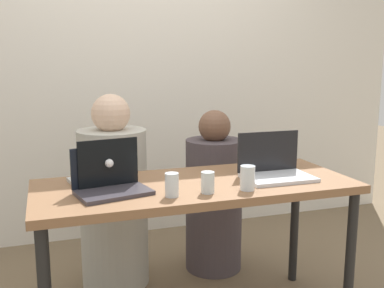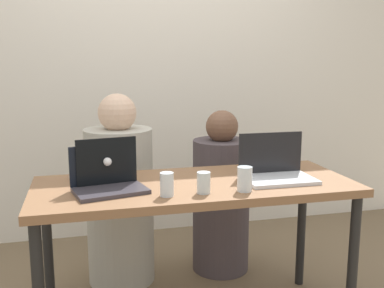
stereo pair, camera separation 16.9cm
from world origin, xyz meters
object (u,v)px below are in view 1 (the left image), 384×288
object	(u,v)px
laptop_back_left	(104,175)
laptop_front_right	(275,168)
laptop_front_left	(110,183)
water_glass_center	(208,184)
person_on_right	(214,200)
water_glass_left	(172,186)
water_glass_right	(248,180)
person_on_left	(114,202)

from	to	relation	value
laptop_back_left	laptop_front_right	distance (m)	0.85
laptop_back_left	laptop_front_right	xyz separation A→B (m)	(0.84, -0.13, -0.00)
laptop_front_left	water_glass_center	distance (m)	0.44
person_on_right	laptop_back_left	xyz separation A→B (m)	(-0.76, -0.49, 0.35)
laptop_back_left	laptop_front_left	world-z (taller)	laptop_back_left
water_glass_left	person_on_right	bearing A→B (deg)	57.16
laptop_back_left	water_glass_center	size ratio (longest dim) A/B	3.29
laptop_back_left	water_glass_right	bearing A→B (deg)	145.30
person_on_right	water_glass_right	bearing A→B (deg)	86.54
water_glass_left	laptop_front_left	bearing A→B (deg)	149.35
laptop_front_right	laptop_front_left	bearing A→B (deg)	-179.56
person_on_right	water_glass_right	distance (m)	0.86
laptop_back_left	water_glass_center	distance (m)	0.51
laptop_front_left	laptop_front_right	size ratio (longest dim) A/B	1.04
laptop_front_left	water_glass_right	world-z (taller)	laptop_front_left
laptop_front_left	water_glass_center	bearing A→B (deg)	-32.27
person_on_right	laptop_front_left	bearing A→B (deg)	46.65
person_on_right	water_glass_left	bearing A→B (deg)	63.80
person_on_left	water_glass_center	size ratio (longest dim) A/B	11.92
person_on_left	laptop_front_right	size ratio (longest dim) A/B	3.38
laptop_back_left	water_glass_left	world-z (taller)	laptop_back_left
person_on_right	laptop_back_left	bearing A→B (deg)	39.76
laptop_front_left	water_glass_center	size ratio (longest dim) A/B	3.65
water_glass_left	water_glass_right	bearing A→B (deg)	-1.63
water_glass_center	water_glass_left	xyz separation A→B (m)	(-0.17, -0.00, 0.00)
person_on_right	water_glass_left	world-z (taller)	person_on_right
laptop_front_left	water_glass_left	world-z (taller)	laptop_front_left
person_on_right	laptop_back_left	distance (m)	0.97
person_on_left	water_glass_center	distance (m)	0.88
water_glass_center	water_glass_right	world-z (taller)	water_glass_right
person_on_right	water_glass_right	xyz separation A→B (m)	(-0.14, -0.78, 0.35)
laptop_front_left	water_glass_left	bearing A→B (deg)	-43.77
laptop_front_right	laptop_back_left	bearing A→B (deg)	171.60
laptop_front_left	water_glass_right	distance (m)	0.62
laptop_back_left	laptop_front_right	size ratio (longest dim) A/B	0.93
laptop_front_right	water_glass_left	bearing A→B (deg)	-165.47
laptop_front_right	water_glass_center	xyz separation A→B (m)	(-0.42, -0.15, -0.01)
person_on_left	laptop_front_left	size ratio (longest dim) A/B	3.27
person_on_right	laptop_front_right	distance (m)	0.72
person_on_left	person_on_right	distance (m)	0.65
person_on_left	person_on_right	bearing A→B (deg)	-172.43
person_on_left	water_glass_center	xyz separation A→B (m)	(0.31, -0.77, 0.29)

